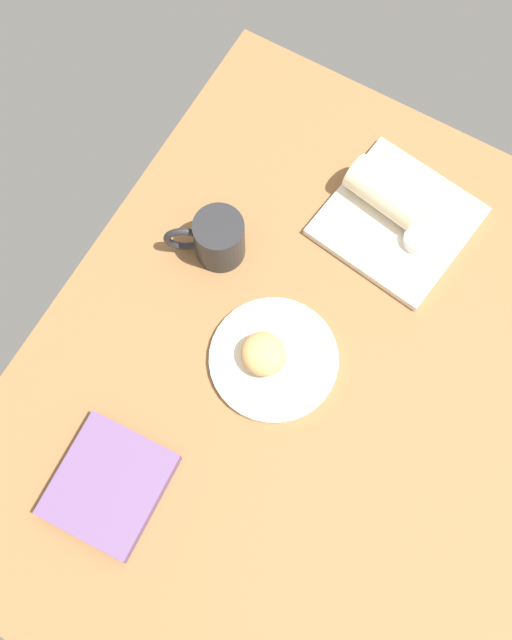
{
  "coord_description": "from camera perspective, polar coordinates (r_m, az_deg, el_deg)",
  "views": [
    {
      "loc": [
        -29.88,
        -6.24,
        123.49
      ],
      "look_at": [
        4.56,
        13.54,
        7.0
      ],
      "focal_mm": 42.98,
      "sensor_mm": 36.0,
      "label": 1
    }
  ],
  "objects": [
    {
      "name": "dining_table",
      "position": [
        1.25,
        4.36,
        -5.38
      ],
      "size": [
        110.0,
        90.0,
        4.0
      ],
      "primitive_type": "cube",
      "color": "olive",
      "rests_on": "ground"
    },
    {
      "name": "round_plate",
      "position": [
        1.24,
        1.32,
        -2.95
      ],
      "size": [
        20.9,
        20.9,
        1.4
      ],
      "primitive_type": "cylinder",
      "color": "silver",
      "rests_on": "dining_table"
    },
    {
      "name": "scone_pastry",
      "position": [
        1.2,
        0.58,
        -2.52
      ],
      "size": [
        9.03,
        9.34,
        4.93
      ],
      "primitive_type": "ellipsoid",
      "rotation": [
        0.0,
        0.0,
        4.38
      ],
      "color": "#DEA961",
      "rests_on": "round_plate"
    },
    {
      "name": "square_plate",
      "position": [
        1.34,
        10.48,
        7.24
      ],
      "size": [
        26.09,
        26.09,
        1.6
      ],
      "primitive_type": "cube",
      "rotation": [
        0.0,
        0.0,
        -0.14
      ],
      "color": "silver",
      "rests_on": "dining_table"
    },
    {
      "name": "sauce_cup",
      "position": [
        1.32,
        12.02,
        5.91
      ],
      "size": [
        5.17,
        5.17,
        2.03
      ],
      "color": "silver",
      "rests_on": "square_plate"
    },
    {
      "name": "breakfast_wrap",
      "position": [
        1.32,
        9.66,
        9.35
      ],
      "size": [
        8.64,
        14.54,
        6.37
      ],
      "primitive_type": "cylinder",
      "rotation": [
        1.57,
        0.0,
        2.97
      ],
      "color": "beige",
      "rests_on": "square_plate"
    },
    {
      "name": "book_stack",
      "position": [
        1.21,
        -10.88,
        -11.99
      ],
      "size": [
        18.25,
        16.47,
        3.03
      ],
      "color": "#6B4C7A",
      "rests_on": "dining_table"
    },
    {
      "name": "coffee_mug",
      "position": [
        1.27,
        -2.94,
        6.09
      ],
      "size": [
        9.41,
        12.47,
        9.48
      ],
      "color": "#262628",
      "rests_on": "dining_table"
    }
  ]
}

